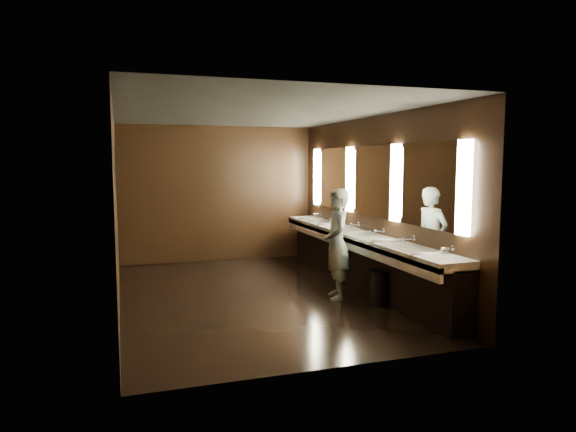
% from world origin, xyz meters
% --- Properties ---
extents(floor, '(6.00, 6.00, 0.00)m').
position_xyz_m(floor, '(0.00, 0.00, 0.00)').
color(floor, black).
rests_on(floor, ground).
extents(ceiling, '(4.00, 6.00, 0.02)m').
position_xyz_m(ceiling, '(0.00, 0.00, 2.80)').
color(ceiling, '#2D2D2B').
rests_on(ceiling, wall_back).
extents(wall_back, '(4.00, 0.02, 2.80)m').
position_xyz_m(wall_back, '(0.00, 3.00, 1.40)').
color(wall_back, black).
rests_on(wall_back, floor).
extents(wall_front, '(4.00, 0.02, 2.80)m').
position_xyz_m(wall_front, '(0.00, -3.00, 1.40)').
color(wall_front, black).
rests_on(wall_front, floor).
extents(wall_left, '(0.02, 6.00, 2.80)m').
position_xyz_m(wall_left, '(-2.00, 0.00, 1.40)').
color(wall_left, black).
rests_on(wall_left, floor).
extents(wall_right, '(0.02, 6.00, 2.80)m').
position_xyz_m(wall_right, '(2.00, 0.00, 1.40)').
color(wall_right, black).
rests_on(wall_right, floor).
extents(sink_counter, '(0.55, 5.40, 1.01)m').
position_xyz_m(sink_counter, '(1.79, 0.00, 0.50)').
color(sink_counter, black).
rests_on(sink_counter, floor).
extents(mirror_band, '(0.06, 5.03, 1.15)m').
position_xyz_m(mirror_band, '(1.98, -0.00, 1.75)').
color(mirror_band, '#FFF8CC').
rests_on(mirror_band, wall_right).
extents(person, '(0.53, 0.68, 1.66)m').
position_xyz_m(person, '(1.14, -0.55, 0.83)').
color(person, '#8CB6D1').
rests_on(person, floor).
extents(trash_bin, '(0.41, 0.41, 0.50)m').
position_xyz_m(trash_bin, '(1.58, -1.09, 0.25)').
color(trash_bin, black).
rests_on(trash_bin, floor).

